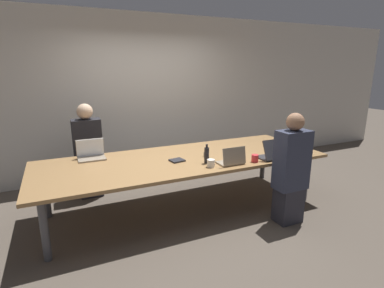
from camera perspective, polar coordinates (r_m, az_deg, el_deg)
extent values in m
plane|color=brown|center=(4.28, -1.55, -12.01)|extent=(24.00, 24.00, 0.00)
cube|color=beige|center=(5.47, -8.77, 9.00)|extent=(12.00, 0.06, 2.80)
cube|color=#9E7547|center=(4.01, -1.62, -2.93)|extent=(3.79, 1.36, 0.04)
cylinder|color=#4C4C51|center=(3.42, -26.30, -14.41)|extent=(0.08, 0.08, 0.69)
cylinder|color=#4C4C51|center=(4.68, 20.84, -6.04)|extent=(0.08, 0.08, 0.69)
cylinder|color=#4C4C51|center=(4.33, -26.07, -8.28)|extent=(0.08, 0.08, 0.69)
cylinder|color=#4C4C51|center=(5.38, 13.36, -2.82)|extent=(0.08, 0.08, 0.69)
cube|color=gray|center=(3.80, 7.24, -3.56)|extent=(0.31, 0.21, 0.02)
cube|color=gray|center=(3.69, 8.10, -2.28)|extent=(0.32, 0.05, 0.21)
cube|color=silver|center=(3.70, 8.01, -2.27)|extent=(0.31, 0.04, 0.21)
cylinder|color=white|center=(3.64, 3.62, -3.68)|extent=(0.09, 0.09, 0.09)
cylinder|color=black|center=(3.77, 2.81, -2.18)|extent=(0.06, 0.06, 0.20)
cylinder|color=black|center=(3.74, 2.83, -0.39)|extent=(0.03, 0.03, 0.04)
cube|color=#333338|center=(4.13, 14.62, -2.48)|extent=(0.32, 0.26, 0.02)
cube|color=#333338|center=(4.03, 15.52, -0.99)|extent=(0.33, 0.12, 0.25)
cube|color=black|center=(4.03, 15.42, -1.02)|extent=(0.32, 0.11, 0.24)
cube|color=#2D2D38|center=(4.04, 17.82, -10.92)|extent=(0.32, 0.24, 0.45)
cube|color=#33384C|center=(3.83, 18.50, -2.91)|extent=(0.40, 0.24, 0.73)
sphere|color=#9E7051|center=(3.72, 19.08, 4.02)|extent=(0.21, 0.21, 0.21)
cylinder|color=red|center=(3.91, 11.90, -2.67)|extent=(0.09, 0.09, 0.10)
cube|color=gray|center=(4.15, -18.53, -2.69)|extent=(0.35, 0.23, 0.02)
cube|color=gray|center=(4.22, -18.84, -0.61)|extent=(0.35, 0.04, 0.24)
cube|color=silver|center=(4.21, -18.83, -0.66)|extent=(0.35, 0.04, 0.23)
cube|color=#2D2D38|center=(4.82, -18.68, -6.77)|extent=(0.32, 0.24, 0.45)
cube|color=#232328|center=(4.64, -19.26, 0.03)|extent=(0.40, 0.24, 0.73)
sphere|color=beige|center=(4.55, -19.76, 5.85)|extent=(0.23, 0.23, 0.23)
cube|color=black|center=(4.03, 2.71, -2.18)|extent=(0.09, 0.16, 0.05)
cube|color=#232328|center=(3.87, -2.87, -3.13)|extent=(0.19, 0.18, 0.02)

